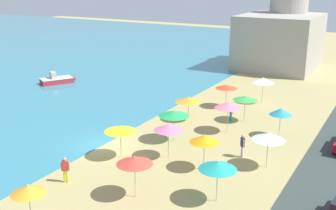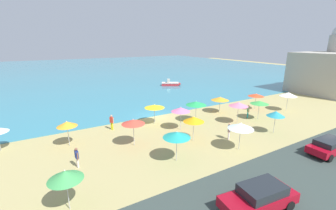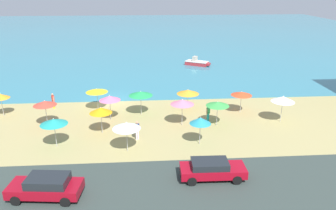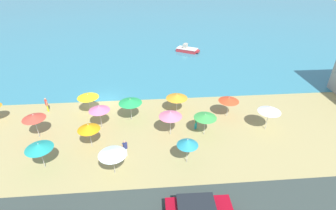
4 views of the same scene
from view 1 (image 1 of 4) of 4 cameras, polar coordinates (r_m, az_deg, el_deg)
ground_plane at (r=33.03m, az=-8.74°, el=-5.38°), size 160.00×160.00×0.00m
beach_umbrella_0 at (r=28.98m, az=13.45°, el=-4.16°), size 2.25×2.25×2.57m
beach_umbrella_3 at (r=29.66m, az=0.06°, el=-3.05°), size 2.09×2.09×2.60m
beach_umbrella_4 at (r=43.84m, az=12.78°, el=3.27°), size 2.25×2.25×2.69m
beach_umbrella_5 at (r=41.73m, az=7.93°, el=2.48°), size 2.18×2.18×2.35m
beach_umbrella_6 at (r=22.91m, az=-18.42°, el=-10.81°), size 1.80×1.80×2.44m
beach_umbrella_7 at (r=29.95m, az=-6.47°, el=-3.25°), size 2.32×2.32×2.41m
beach_umbrella_8 at (r=34.89m, az=8.15°, el=-0.04°), size 2.24×2.24×2.64m
beach_umbrella_9 at (r=37.59m, az=2.79°, el=0.76°), size 2.37×2.37×2.24m
beach_umbrella_10 at (r=24.16m, az=6.74°, el=-8.14°), size 2.22×2.22×2.56m
beach_umbrella_11 at (r=24.50m, az=-4.55°, el=-7.53°), size 2.14×2.14×2.61m
beach_umbrella_12 at (r=34.73m, az=15.04°, el=-0.88°), size 1.80×1.80×2.49m
beach_umbrella_13 at (r=37.83m, az=10.42°, el=0.93°), size 2.19×2.19×2.43m
beach_umbrella_14 at (r=32.70m, az=0.80°, el=-1.12°), size 2.43×2.43×2.58m
beach_umbrella_15 at (r=27.98m, az=4.95°, el=-4.57°), size 2.02×2.02×2.54m
bather_0 at (r=30.69m, az=10.06°, el=-5.29°), size 0.47×0.40×1.72m
bather_1 at (r=27.46m, az=-13.73°, el=-8.33°), size 0.37×0.50×1.71m
bather_2 at (r=37.93m, az=8.53°, el=-0.87°), size 0.42×0.44×1.67m
skiff_nearshore at (r=52.71m, az=-14.85°, el=3.30°), size 4.21×3.36×1.43m
harbor_fortress at (r=62.49m, az=15.21°, el=9.29°), size 12.38×10.14×12.99m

